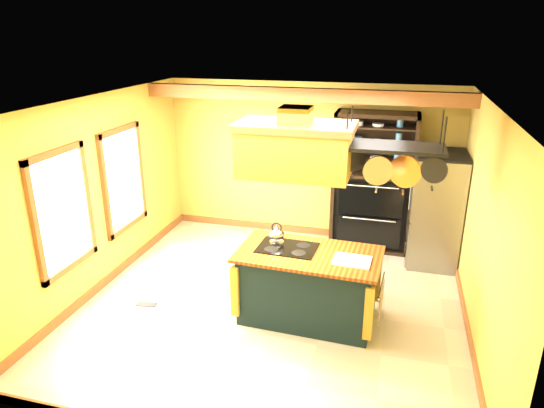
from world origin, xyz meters
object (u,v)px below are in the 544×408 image
at_px(kitchen_island, 308,285).
at_px(pot_rack, 393,155).
at_px(range_hood, 295,147).
at_px(refrigerator, 435,212).
at_px(hutch, 372,197).

distance_m(kitchen_island, pot_rack, 1.97).
height_order(range_hood, refrigerator, range_hood).
xyz_separation_m(pot_rack, refrigerator, (0.68, 2.09, -1.37)).
bearing_deg(range_hood, pot_rack, 0.16).
relative_size(kitchen_island, hutch, 0.79).
bearing_deg(kitchen_island, pot_rack, 2.84).
bearing_deg(range_hood, kitchen_island, 0.25).
xyz_separation_m(kitchen_island, range_hood, (-0.20, -0.00, 1.77)).
bearing_deg(range_hood, refrigerator, 49.46).
bearing_deg(hutch, kitchen_island, -103.80).
height_order(kitchen_island, pot_rack, pot_rack).
bearing_deg(hutch, range_hood, -108.09).
relative_size(kitchen_island, pot_rack, 1.56).
height_order(refrigerator, hutch, hutch).
height_order(kitchen_island, hutch, hutch).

